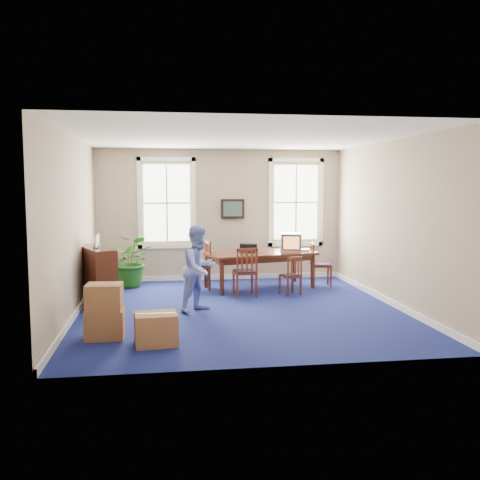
{
  "coord_description": "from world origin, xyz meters",
  "views": [
    {
      "loc": [
        -1.43,
        -9.8,
        2.34
      ],
      "look_at": [
        0.1,
        0.6,
        1.25
      ],
      "focal_mm": 40.0,
      "sensor_mm": 36.0,
      "label": 1
    }
  ],
  "objects": [
    {
      "name": "window_right",
      "position": [
        1.9,
        3.23,
        1.9
      ],
      "size": [
        1.4,
        0.12,
        2.2
      ],
      "primitive_type": null,
      "color": "white",
      "rests_on": "ground"
    },
    {
      "name": "baseboard_back",
      "position": [
        0.0,
        3.22,
        0.06
      ],
      "size": [
        6.0,
        0.04,
        0.12
      ],
      "primitive_type": "cube",
      "color": "white",
      "rests_on": "ground"
    },
    {
      "name": "crt_tv",
      "position": [
        1.49,
        2.05,
        1.03
      ],
      "size": [
        0.55,
        0.58,
        0.42
      ],
      "primitive_type": null,
      "rotation": [
        0.0,
        0.0,
        -0.19
      ],
      "color": "#B7B7BC",
      "rests_on": "conference_table"
    },
    {
      "name": "window_left",
      "position": [
        -1.3,
        3.23,
        1.9
      ],
      "size": [
        1.4,
        0.12,
        2.2
      ],
      "primitive_type": null,
      "color": "white",
      "rests_on": "ground"
    },
    {
      "name": "baseboard_right",
      "position": [
        2.97,
        0.0,
        0.06
      ],
      "size": [
        0.04,
        6.5,
        0.12
      ],
      "primitive_type": "cube",
      "color": "white",
      "rests_on": "ground"
    },
    {
      "name": "baseboard_left",
      "position": [
        -2.97,
        0.0,
        0.06
      ],
      "size": [
        0.04,
        6.5,
        0.12
      ],
      "primitive_type": "cube",
      "color": "white",
      "rests_on": "ground"
    },
    {
      "name": "game_console",
      "position": [
        1.82,
        1.99,
        0.85
      ],
      "size": [
        0.21,
        0.25,
        0.06
      ],
      "primitive_type": "cube",
      "rotation": [
        0.0,
        0.0,
        -0.12
      ],
      "color": "white",
      "rests_on": "conference_table"
    },
    {
      "name": "conference_table",
      "position": [
        0.78,
        1.99,
        0.41
      ],
      "size": [
        2.6,
        1.63,
        0.82
      ],
      "primitive_type": null,
      "rotation": [
        0.0,
        0.0,
        0.24
      ],
      "color": "#481F12",
      "rests_on": "ground"
    },
    {
      "name": "chair_end_right",
      "position": [
        2.2,
        1.99,
        0.5
      ],
      "size": [
        0.51,
        0.51,
        1.0
      ],
      "primitive_type": null,
      "rotation": [
        0.0,
        0.0,
        1.43
      ],
      "color": "maroon",
      "rests_on": "ground"
    },
    {
      "name": "man",
      "position": [
        -0.76,
        -0.05,
        0.8
      ],
      "size": [
        0.99,
        0.98,
        1.6
      ],
      "primitive_type": "imported",
      "rotation": [
        0.0,
        0.0,
        0.74
      ],
      "color": "#8297E1",
      "rests_on": "ground"
    },
    {
      "name": "chair_near_right",
      "position": [
        1.27,
        1.17,
        0.42
      ],
      "size": [
        0.48,
        0.48,
        0.84
      ],
      "primitive_type": null,
      "rotation": [
        0.0,
        0.0,
        3.47
      ],
      "color": "maroon",
      "rests_on": "ground"
    },
    {
      "name": "cardboard_boxes",
      "position": [
        -2.09,
        -1.49,
        0.44
      ],
      "size": [
        1.56,
        1.56,
        0.89
      ],
      "primitive_type": null,
      "rotation": [
        0.0,
        0.0,
        0.01
      ],
      "color": "#9A6640",
      "rests_on": "ground"
    },
    {
      "name": "credenza",
      "position": [
        -2.7,
        0.87,
        0.57
      ],
      "size": [
        0.92,
        1.51,
        1.15
      ],
      "primitive_type": "cube",
      "rotation": [
        0.0,
        0.0,
        0.37
      ],
      "color": "#481F12",
      "rests_on": "ground"
    },
    {
      "name": "ceiling",
      "position": [
        0.0,
        0.0,
        3.2
      ],
      "size": [
        6.5,
        6.5,
        0.0
      ],
      "primitive_type": "plane",
      "rotation": [
        3.14,
        0.0,
        0.0
      ],
      "color": "white",
      "rests_on": "ground"
    },
    {
      "name": "floor",
      "position": [
        0.0,
        0.0,
        0.0
      ],
      "size": [
        6.5,
        6.5,
        0.0
      ],
      "primitive_type": "plane",
      "color": "navy",
      "rests_on": "ground"
    },
    {
      "name": "chair_near_left",
      "position": [
        0.29,
        1.17,
        0.52
      ],
      "size": [
        0.49,
        0.49,
        1.04
      ],
      "primitive_type": null,
      "rotation": [
        0.0,
        0.0,
        3.2
      ],
      "color": "maroon",
      "rests_on": "ground"
    },
    {
      "name": "wall_picture",
      "position": [
        0.3,
        3.2,
        1.75
      ],
      "size": [
        0.58,
        0.06,
        0.48
      ],
      "primitive_type": null,
      "color": "black",
      "rests_on": "ground"
    },
    {
      "name": "wall_back",
      "position": [
        0.0,
        3.25,
        1.6
      ],
      "size": [
        6.5,
        0.0,
        6.5
      ],
      "primitive_type": "plane",
      "rotation": [
        1.57,
        0.0,
        0.0
      ],
      "color": "tan",
      "rests_on": "ground"
    },
    {
      "name": "wall_left",
      "position": [
        -3.0,
        0.0,
        1.6
      ],
      "size": [
        0.0,
        6.5,
        6.5
      ],
      "primitive_type": "plane",
      "rotation": [
        1.57,
        0.0,
        1.57
      ],
      "color": "tan",
      "rests_on": "ground"
    },
    {
      "name": "wall_right",
      "position": [
        3.0,
        0.0,
        1.6
      ],
      "size": [
        0.0,
        6.5,
        6.5
      ],
      "primitive_type": "plane",
      "rotation": [
        1.57,
        0.0,
        -1.57
      ],
      "color": "tan",
      "rests_on": "ground"
    },
    {
      "name": "chair_end_left",
      "position": [
        -0.64,
        1.99,
        0.55
      ],
      "size": [
        0.56,
        0.56,
        1.09
      ],
      "primitive_type": null,
      "rotation": [
        0.0,
        0.0,
        -1.43
      ],
      "color": "maroon",
      "rests_on": "ground"
    },
    {
      "name": "wall_front",
      "position": [
        0.0,
        -3.25,
        1.6
      ],
      "size": [
        6.5,
        0.0,
        6.5
      ],
      "primitive_type": "plane",
      "rotation": [
        -1.57,
        0.0,
        0.0
      ],
      "color": "tan",
      "rests_on": "ground"
    },
    {
      "name": "equipment_bag",
      "position": [
        0.5,
        2.05,
        0.92
      ],
      "size": [
        0.43,
        0.31,
        0.2
      ],
      "primitive_type": "cube",
      "rotation": [
        0.0,
        0.0,
        -0.16
      ],
      "color": "black",
      "rests_on": "conference_table"
    },
    {
      "name": "potted_plant",
      "position": [
        -2.13,
        2.57,
        0.6
      ],
      "size": [
        1.3,
        1.21,
        1.2
      ],
      "primitive_type": "imported",
      "rotation": [
        0.0,
        0.0,
        -0.3
      ],
      "color": "#1A5612",
      "rests_on": "ground"
    },
    {
      "name": "brochure_rack",
      "position": [
        -2.68,
        0.87,
        1.28
      ],
      "size": [
        0.15,
        0.6,
        0.26
      ],
      "primitive_type": null,
      "rotation": [
        0.0,
        0.0,
        0.07
      ],
      "color": "#99999E",
      "rests_on": "credenza"
    }
  ]
}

